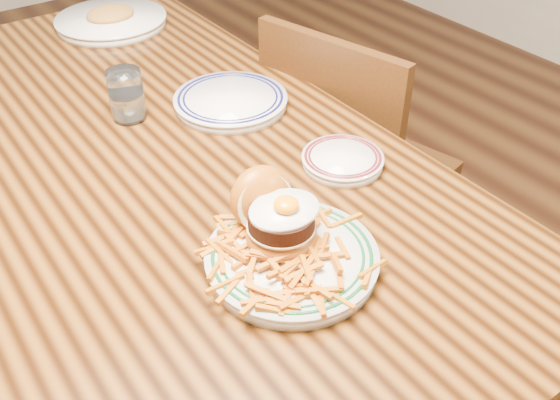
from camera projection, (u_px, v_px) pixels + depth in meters
floor at (186, 383)px, 1.68m from camera, size 6.00×6.00×0.00m
table at (156, 185)px, 1.27m from camera, size 0.85×1.60×0.75m
chair_right at (350, 168)px, 1.66m from camera, size 0.49×0.49×0.86m
main_plate at (287, 243)px, 0.95m from camera, size 0.27×0.28×0.13m
side_plate at (343, 160)px, 1.16m from camera, size 0.15×0.15×0.02m
rear_plate at (231, 100)px, 1.34m from camera, size 0.24×0.24×0.03m
water_glass at (127, 98)px, 1.28m from camera, size 0.07×0.07×0.11m
far_plate at (111, 20)px, 1.68m from camera, size 0.30×0.30×0.05m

